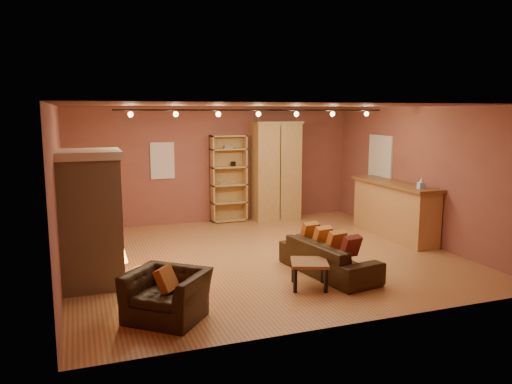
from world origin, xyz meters
name	(u,v)px	position (x,y,z in m)	size (l,w,h in m)	color
floor	(262,256)	(0.00, 0.00, 0.00)	(7.00, 7.00, 0.00)	#945E34
ceiling	(262,106)	(0.00, 0.00, 2.80)	(7.00, 7.00, 0.00)	brown
back_wall	(216,165)	(0.00, 3.25, 1.40)	(7.00, 0.02, 2.80)	brown
left_wall	(59,193)	(-3.50, 0.00, 1.40)	(0.02, 6.50, 2.80)	brown
right_wall	(420,174)	(3.50, 0.00, 1.40)	(0.02, 6.50, 2.80)	brown
fireplace	(91,219)	(-3.04, -0.60, 1.06)	(1.01, 0.98, 2.12)	tan
back_window	(162,161)	(-1.30, 3.23, 1.55)	(0.56, 0.04, 0.86)	silver
bookcase	(228,178)	(0.28, 3.14, 1.08)	(0.87, 0.34, 2.13)	tan
armoire	(276,171)	(1.46, 2.94, 1.23)	(1.21, 0.69, 2.46)	tan
bar_counter	(394,209)	(3.20, 0.41, 0.61)	(0.66, 2.50, 1.20)	tan
tissue_box	(421,184)	(3.15, -0.51, 1.29)	(0.14, 0.14, 0.22)	#8FC1E4
right_window	(380,157)	(3.47, 1.40, 1.65)	(0.05, 0.90, 1.00)	silver
loveseat	(329,251)	(0.69, -1.35, 0.39)	(0.88, 1.99, 0.79)	black
armchair	(166,287)	(-2.18, -2.26, 0.43)	(1.16, 1.12, 0.86)	black
coffee_table	(309,265)	(0.09, -1.84, 0.36)	(0.71, 0.71, 0.42)	brown
track_rail	(258,112)	(0.00, 0.20, 2.68)	(5.20, 0.09, 0.13)	black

